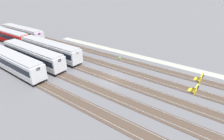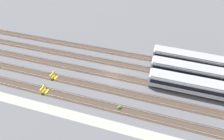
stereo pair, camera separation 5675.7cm
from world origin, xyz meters
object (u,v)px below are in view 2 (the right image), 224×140
Objects in this scene: subway_car_front_row_centre at (191,71)px; bumper_stop_near_inner_track at (53,76)px; bumper_stop_nearest_track at (44,89)px; subway_car_front_row_right_inner at (191,59)px; weed_clump at (119,107)px; subway_car_front_row_leftmost at (192,85)px.

subway_car_front_row_centre reaches higher than bumper_stop_near_inner_track.
subway_car_front_row_centre reaches higher than bumper_stop_nearest_track.
subway_car_front_row_centre and subway_car_front_row_right_inner have the same top height.
bumper_stop_nearest_track reaches higher than weed_clump.
subway_car_front_row_leftmost is 8.98× the size of bumper_stop_nearest_track.
subway_car_front_row_centre reaches higher than weed_clump.
bumper_stop_near_inner_track is at bearing -157.23° from subway_car_front_row_right_inner.
bumper_stop_near_inner_track is 17.32m from weed_clump.
bumper_stop_near_inner_track reaches higher than weed_clump.
subway_car_front_row_right_inner is 34.79m from bumper_stop_nearest_track.
bumper_stop_nearest_track is 4.25m from bumper_stop_near_inner_track.
subway_car_front_row_leftmost is at bearing -90.00° from subway_car_front_row_centre.
bumper_stop_nearest_track is at bearing -164.31° from subway_car_front_row_leftmost.
subway_car_front_row_centre is 31.63m from bumper_stop_near_inner_track.
subway_car_front_row_leftmost reaches higher than bumper_stop_near_inner_track.
subway_car_front_row_right_inner is 9.00× the size of bumper_stop_nearest_track.
subway_car_front_row_leftmost is 19.57× the size of weed_clump.
weed_clump is (16.74, 0.26, -0.27)m from bumper_stop_nearest_track.
subway_car_front_row_leftmost is 8.50m from subway_car_front_row_right_inner.
subway_car_front_row_centre is 8.99× the size of bumper_stop_nearest_track.
weed_clump is (-13.56, -16.76, -1.80)m from subway_car_front_row_right_inner.
bumper_stop_nearest_track is (-30.31, -17.02, -1.53)m from subway_car_front_row_right_inner.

